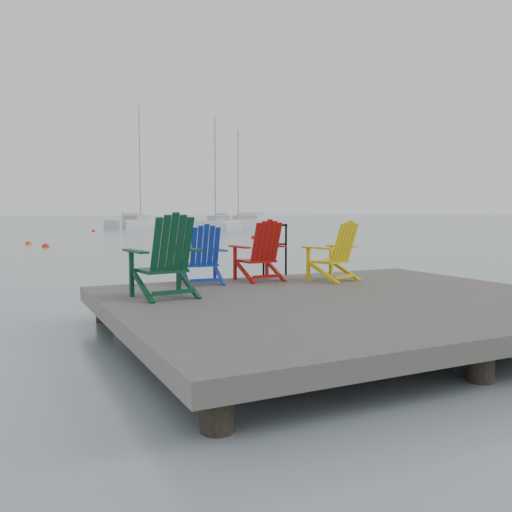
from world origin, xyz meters
name	(u,v)px	position (x,y,z in m)	size (l,w,h in m)	color
ground	(345,334)	(0.00, 0.00, 0.00)	(400.00, 400.00, 0.00)	slate
dock	(345,308)	(0.00, 0.00, 0.35)	(6.00, 5.00, 1.40)	#2E2C29
handrail	(275,245)	(0.25, 2.45, 1.04)	(0.48, 0.04, 0.90)	black
chair_green	(166,256)	(-2.14, 0.95, 1.04)	(0.92, 0.86, 1.07)	#0A3B22
chair_blue	(202,255)	(-1.26, 1.98, 0.95)	(0.77, 0.72, 0.90)	#1132B2
chair_red	(261,251)	(-0.26, 1.97, 0.98)	(0.80, 0.74, 0.96)	#AA0F0C
chair_yellow	(335,251)	(0.80, 1.42, 0.98)	(0.90, 0.86, 0.94)	#DBB80C
sailboat_near	(217,226)	(13.57, 38.32, 0.36)	(2.11, 7.23, 10.07)	white
sailboat_mid	(138,224)	(9.11, 48.33, 0.35)	(7.80, 8.32, 12.42)	silver
sailboat_far	(242,224)	(18.43, 43.74, 0.36)	(7.12, 1.99, 9.95)	silver
buoy_a	(46,247)	(-1.99, 20.35, 0.00)	(0.34, 0.34, 0.34)	red
buoy_b	(28,244)	(-2.56, 23.04, 0.00)	(0.33, 0.33, 0.33)	#E6490D
buoy_c	(254,238)	(9.92, 23.34, 0.00)	(0.36, 0.36, 0.36)	#B90F0A
buoy_d	(93,232)	(3.13, 38.76, 0.00)	(0.33, 0.33, 0.33)	red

